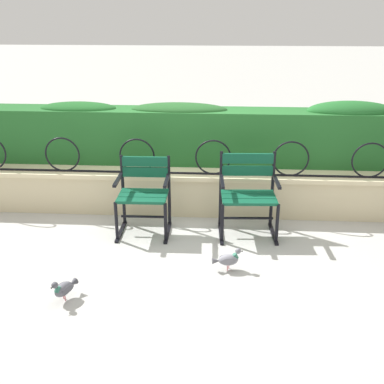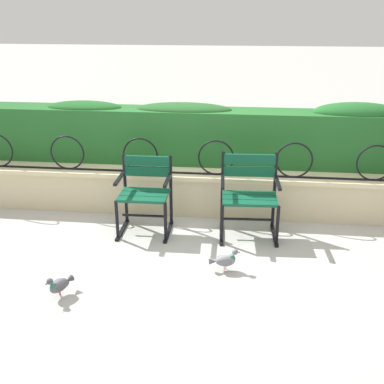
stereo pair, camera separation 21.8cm
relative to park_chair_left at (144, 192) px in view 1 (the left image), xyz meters
The scene contains 8 objects.
ground_plane 0.76m from the park_chair_left, 28.79° to the right, with size 60.00×60.00×0.00m, color #ADADA8.
stone_wall 0.80m from the park_chair_left, 45.81° to the left, with size 6.32×0.41×0.51m.
iron_arch_fence 0.63m from the park_chair_left, 55.58° to the left, with size 5.80×0.02×0.42m.
hedge_row 1.21m from the park_chair_left, 58.78° to the left, with size 6.19×0.47×0.79m.
park_chair_left is the anchor object (origin of this frame).
park_chair_right 1.13m from the park_chair_left, ahead, with size 0.64×0.55×0.88m.
pigeon_near_chairs 1.27m from the park_chair_left, 41.15° to the right, with size 0.29×0.13×0.22m.
pigeon_far_side 1.50m from the park_chair_left, 108.70° to the right, with size 0.17×0.28×0.22m.
Camera 1 is at (0.29, -4.40, 2.30)m, focal length 43.74 mm.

